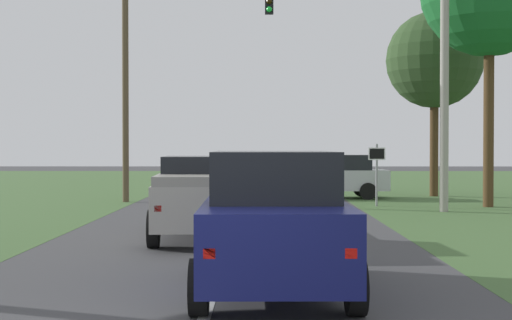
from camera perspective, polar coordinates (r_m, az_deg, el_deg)
ground_plane at (r=18.53m, az=-1.79°, el=-5.53°), size 120.00×120.00×0.00m
red_suv_near at (r=10.64m, az=1.39°, el=-4.67°), size 2.26×4.54×2.05m
pickup_truck_lead at (r=16.95m, az=-4.19°, el=-2.78°), size 2.45×5.56×1.90m
traffic_light at (r=28.44m, az=-7.31°, el=8.12°), size 6.24×0.40×8.78m
keep_moving_sign at (r=26.28m, az=9.39°, el=-0.48°), size 0.60×0.09×2.22m
oak_tree_right at (r=32.32m, az=13.74°, el=7.55°), size 4.11×4.11×7.88m
crossing_suv_far at (r=30.22m, az=5.82°, el=-1.21°), size 4.76×2.09×1.78m
utility_pole_right at (r=24.65m, az=14.47°, el=5.80°), size 0.28×0.28×8.36m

